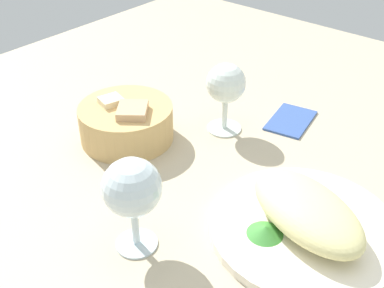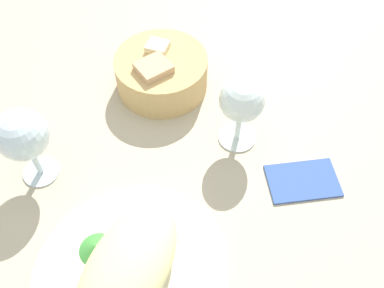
{
  "view_description": "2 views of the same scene",
  "coord_description": "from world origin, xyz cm",
  "px_view_note": "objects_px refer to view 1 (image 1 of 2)",
  "views": [
    {
      "loc": [
        -37.23,
        52.64,
        48.67
      ],
      "look_at": [
        5.69,
        1.87,
        3.81
      ],
      "focal_mm": 46.02,
      "sensor_mm": 36.0,
      "label": 1
    },
    {
      "loc": [
        -35.68,
        -5.04,
        57.61
      ],
      "look_at": [
        2.22,
        -2.9,
        5.58
      ],
      "focal_mm": 39.88,
      "sensor_mm": 36.0,
      "label": 2
    }
  ],
  "objects_px": {
    "wine_glass_near": "(226,86)",
    "bread_basket": "(127,122)",
    "folded_napkin": "(290,119)",
    "plate": "(304,228)",
    "wine_glass_far": "(132,190)"
  },
  "relations": [
    {
      "from": "plate",
      "to": "folded_napkin",
      "type": "xyz_separation_m",
      "value": [
        0.17,
        -0.25,
        -0.0
      ]
    },
    {
      "from": "bread_basket",
      "to": "folded_napkin",
      "type": "bearing_deg",
      "value": -128.47
    },
    {
      "from": "plate",
      "to": "bread_basket",
      "type": "xyz_separation_m",
      "value": [
        0.36,
        -0.01,
        0.03
      ]
    },
    {
      "from": "bread_basket",
      "to": "folded_napkin",
      "type": "relative_size",
      "value": 1.5
    },
    {
      "from": "wine_glass_far",
      "to": "wine_glass_near",
      "type": "bearing_deg",
      "value": -74.35
    },
    {
      "from": "plate",
      "to": "wine_glass_far",
      "type": "relative_size",
      "value": 1.91
    },
    {
      "from": "wine_glass_near",
      "to": "folded_napkin",
      "type": "distance_m",
      "value": 0.15
    },
    {
      "from": "plate",
      "to": "bread_basket",
      "type": "distance_m",
      "value": 0.36
    },
    {
      "from": "bread_basket",
      "to": "wine_glass_far",
      "type": "distance_m",
      "value": 0.27
    },
    {
      "from": "bread_basket",
      "to": "wine_glass_near",
      "type": "distance_m",
      "value": 0.19
    },
    {
      "from": "bread_basket",
      "to": "folded_napkin",
      "type": "height_order",
      "value": "bread_basket"
    },
    {
      "from": "wine_glass_near",
      "to": "bread_basket",
      "type": "bearing_deg",
      "value": 50.84
    },
    {
      "from": "plate",
      "to": "wine_glass_far",
      "type": "xyz_separation_m",
      "value": [
        0.16,
        0.17,
        0.09
      ]
    },
    {
      "from": "wine_glass_near",
      "to": "wine_glass_far",
      "type": "distance_m",
      "value": 0.32
    },
    {
      "from": "bread_basket",
      "to": "wine_glass_far",
      "type": "xyz_separation_m",
      "value": [
        -0.2,
        0.17,
        0.06
      ]
    }
  ]
}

